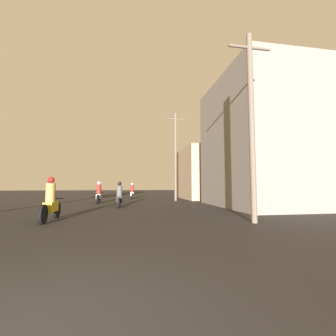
# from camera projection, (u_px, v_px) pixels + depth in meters

# --- Properties ---
(motorcycle_yellow) EXTENTS (0.60, 2.07, 1.59)m
(motorcycle_yellow) POSITION_uv_depth(u_px,v_px,m) (51.00, 203.00, 8.08)
(motorcycle_yellow) COLOR black
(motorcycle_yellow) RESTS_ON ground_plane
(motorcycle_black) EXTENTS (0.60, 2.05, 1.50)m
(motorcycle_black) POSITION_uv_depth(u_px,v_px,m) (119.00, 197.00, 13.31)
(motorcycle_black) COLOR black
(motorcycle_black) RESTS_ON ground_plane
(motorcycle_silver) EXTENTS (0.60, 1.91, 1.56)m
(motorcycle_silver) POSITION_uv_depth(u_px,v_px,m) (99.00, 194.00, 16.24)
(motorcycle_silver) COLOR black
(motorcycle_silver) RESTS_ON ground_plane
(motorcycle_white) EXTENTS (0.60, 2.05, 1.52)m
(motorcycle_white) POSITION_uv_depth(u_px,v_px,m) (132.00, 192.00, 21.62)
(motorcycle_white) COLOR black
(motorcycle_white) RESTS_ON ground_plane
(motorcycle_red) EXTENTS (0.60, 2.03, 1.61)m
(motorcycle_red) POSITION_uv_depth(u_px,v_px,m) (100.00, 191.00, 24.92)
(motorcycle_red) COLOR black
(motorcycle_red) RESTS_ON ground_plane
(building_right_near) EXTENTS (5.74, 7.31, 7.82)m
(building_right_near) POSITION_uv_depth(u_px,v_px,m) (263.00, 143.00, 13.91)
(building_right_near) COLOR gray
(building_right_near) RESTS_ON ground_plane
(building_right_far) EXTENTS (5.80, 6.18, 4.82)m
(building_right_far) POSITION_uv_depth(u_px,v_px,m) (212.00, 174.00, 22.05)
(building_right_far) COLOR tan
(building_right_far) RESTS_ON ground_plane
(utility_pole_near) EXTENTS (1.60, 0.20, 6.75)m
(utility_pole_near) POSITION_uv_depth(u_px,v_px,m) (251.00, 121.00, 7.90)
(utility_pole_near) COLOR #6B5B4C
(utility_pole_near) RESTS_ON ground_plane
(utility_pole_far) EXTENTS (1.60, 0.20, 7.40)m
(utility_pole_far) POSITION_uv_depth(u_px,v_px,m) (176.00, 155.00, 18.86)
(utility_pole_far) COLOR #6B5B4C
(utility_pole_far) RESTS_ON ground_plane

